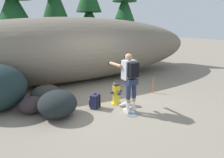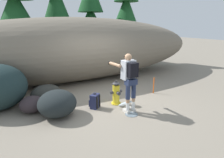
{
  "view_description": "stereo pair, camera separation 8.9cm",
  "coord_description": "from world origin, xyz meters",
  "px_view_note": "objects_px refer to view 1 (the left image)",
  "views": [
    {
      "loc": [
        -2.92,
        -4.99,
        2.47
      ],
      "look_at": [
        0.06,
        0.2,
        0.75
      ],
      "focal_mm": 30.69,
      "sensor_mm": 36.0,
      "label": 1
    },
    {
      "loc": [
        -2.84,
        -5.04,
        2.47
      ],
      "look_at": [
        0.06,
        0.2,
        0.75
      ],
      "focal_mm": 30.69,
      "sensor_mm": 36.0,
      "label": 2
    }
  ],
  "objects_px": {
    "utility_worker": "(129,76)",
    "boulder_outlier": "(46,94)",
    "fire_hydrant": "(116,93)",
    "spare_backpack": "(95,101)",
    "boulder_mid": "(58,104)",
    "survey_stake": "(153,85)",
    "boulder_small": "(32,105)"
  },
  "relations": [
    {
      "from": "spare_backpack",
      "to": "survey_stake",
      "type": "distance_m",
      "value": 2.43
    },
    {
      "from": "boulder_mid",
      "to": "boulder_small",
      "type": "height_order",
      "value": "boulder_mid"
    },
    {
      "from": "boulder_small",
      "to": "survey_stake",
      "type": "bearing_deg",
      "value": -6.79
    },
    {
      "from": "spare_backpack",
      "to": "boulder_outlier",
      "type": "bearing_deg",
      "value": 7.21
    },
    {
      "from": "boulder_mid",
      "to": "boulder_outlier",
      "type": "xyz_separation_m",
      "value": [
        -0.09,
        1.15,
        -0.07
      ]
    },
    {
      "from": "boulder_mid",
      "to": "boulder_outlier",
      "type": "relative_size",
      "value": 1.11
    },
    {
      "from": "boulder_mid",
      "to": "survey_stake",
      "type": "height_order",
      "value": "boulder_mid"
    },
    {
      "from": "fire_hydrant",
      "to": "boulder_mid",
      "type": "relative_size",
      "value": 0.71
    },
    {
      "from": "survey_stake",
      "to": "boulder_mid",
      "type": "bearing_deg",
      "value": -178.3
    },
    {
      "from": "boulder_small",
      "to": "boulder_outlier",
      "type": "xyz_separation_m",
      "value": [
        0.5,
        0.55,
        0.06
      ]
    },
    {
      "from": "boulder_mid",
      "to": "survey_stake",
      "type": "bearing_deg",
      "value": 1.7
    },
    {
      "from": "fire_hydrant",
      "to": "boulder_outlier",
      "type": "relative_size",
      "value": 0.78
    },
    {
      "from": "spare_backpack",
      "to": "boulder_mid",
      "type": "relative_size",
      "value": 0.43
    },
    {
      "from": "fire_hydrant",
      "to": "utility_worker",
      "type": "distance_m",
      "value": 0.97
    },
    {
      "from": "spare_backpack",
      "to": "utility_worker",
      "type": "bearing_deg",
      "value": -169.9
    },
    {
      "from": "utility_worker",
      "to": "spare_backpack",
      "type": "relative_size",
      "value": 3.61
    },
    {
      "from": "boulder_small",
      "to": "boulder_outlier",
      "type": "height_order",
      "value": "boulder_outlier"
    },
    {
      "from": "boulder_outlier",
      "to": "boulder_mid",
      "type": "bearing_deg",
      "value": -85.49
    },
    {
      "from": "utility_worker",
      "to": "boulder_small",
      "type": "distance_m",
      "value": 2.91
    },
    {
      "from": "fire_hydrant",
      "to": "boulder_outlier",
      "type": "xyz_separation_m",
      "value": [
        -1.93,
        1.22,
        -0.06
      ]
    },
    {
      "from": "boulder_small",
      "to": "boulder_outlier",
      "type": "relative_size",
      "value": 0.73
    },
    {
      "from": "boulder_mid",
      "to": "survey_stake",
      "type": "relative_size",
      "value": 1.82
    },
    {
      "from": "utility_worker",
      "to": "survey_stake",
      "type": "height_order",
      "value": "utility_worker"
    },
    {
      "from": "utility_worker",
      "to": "boulder_small",
      "type": "height_order",
      "value": "utility_worker"
    },
    {
      "from": "utility_worker",
      "to": "boulder_outlier",
      "type": "bearing_deg",
      "value": 43.6
    },
    {
      "from": "boulder_small",
      "to": "spare_backpack",
      "type": "bearing_deg",
      "value": -20.41
    },
    {
      "from": "boulder_mid",
      "to": "utility_worker",
      "type": "bearing_deg",
      "value": -20.85
    },
    {
      "from": "fire_hydrant",
      "to": "spare_backpack",
      "type": "xyz_separation_m",
      "value": [
        -0.73,
        0.04,
        -0.14
      ]
    },
    {
      "from": "spare_backpack",
      "to": "boulder_small",
      "type": "xyz_separation_m",
      "value": [
        -1.7,
        0.63,
        0.02
      ]
    },
    {
      "from": "utility_worker",
      "to": "boulder_outlier",
      "type": "height_order",
      "value": "utility_worker"
    },
    {
      "from": "utility_worker",
      "to": "boulder_outlier",
      "type": "xyz_separation_m",
      "value": [
        -1.96,
        1.86,
        -0.79
      ]
    },
    {
      "from": "boulder_mid",
      "to": "fire_hydrant",
      "type": "bearing_deg",
      "value": -2.26
    }
  ]
}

